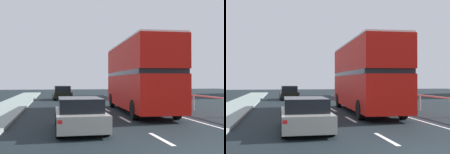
# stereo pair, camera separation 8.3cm
# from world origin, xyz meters

# --- Properties ---
(lane_paint_markings) EXTENTS (3.36, 46.00, 0.01)m
(lane_paint_markings) POSITION_xyz_m (2.04, 8.43, 0.00)
(lane_paint_markings) COLOR silver
(lane_paint_markings) RESTS_ON ground
(bridge_side_railing) EXTENTS (0.10, 42.00, 1.05)m
(bridge_side_railing) POSITION_xyz_m (5.43, 9.00, 0.86)
(bridge_side_railing) COLOR #B9B4B6
(bridge_side_railing) RESTS_ON ground
(double_decker_bus_red) EXTENTS (2.85, 10.16, 4.27)m
(double_decker_bus_red) POSITION_xyz_m (1.67, 10.56, 2.29)
(double_decker_bus_red) COLOR red
(double_decker_bus_red) RESTS_ON ground
(hatchback_car_near) EXTENTS (1.85, 4.18, 1.30)m
(hatchback_car_near) POSITION_xyz_m (-2.54, 4.50, 0.63)
(hatchback_car_near) COLOR gray
(hatchback_car_near) RESTS_ON ground
(sedan_car_ahead) EXTENTS (1.94, 4.34, 1.42)m
(sedan_car_ahead) POSITION_xyz_m (-2.62, 23.93, 0.68)
(sedan_car_ahead) COLOR black
(sedan_car_ahead) RESTS_ON ground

